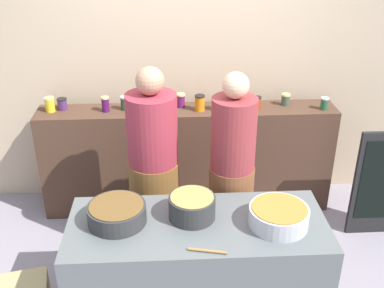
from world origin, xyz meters
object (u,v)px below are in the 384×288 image
at_px(preserve_jar_7, 200,103).
at_px(preserve_jar_10, 257,103).
at_px(preserve_jar_12, 324,103).
at_px(wooden_spoon, 207,251).
at_px(preserve_jar_9, 240,104).
at_px(preserve_jar_0, 50,104).
at_px(preserve_jar_5, 161,105).
at_px(cooking_pot_right, 279,216).
at_px(preserve_jar_2, 105,104).
at_px(preserve_jar_1, 62,104).
at_px(preserve_jar_6, 181,100).
at_px(preserve_jar_4, 149,104).
at_px(preserve_jar_11, 285,99).
at_px(cook_in_cap, 231,185).
at_px(cooking_pot_left, 117,214).
at_px(cook_with_tongs, 154,179).
at_px(preserve_jar_8, 217,104).
at_px(preserve_jar_3, 125,103).
at_px(cooking_pot_center, 192,207).

height_order(preserve_jar_7, preserve_jar_10, preserve_jar_7).
height_order(preserve_jar_12, wooden_spoon, preserve_jar_12).
bearing_deg(preserve_jar_9, preserve_jar_0, 178.45).
xyz_separation_m(preserve_jar_5, cooking_pot_right, (0.75, -1.44, -0.21)).
bearing_deg(preserve_jar_2, preserve_jar_1, 170.44).
bearing_deg(preserve_jar_6, preserve_jar_7, -29.83).
bearing_deg(preserve_jar_7, preserve_jar_12, -1.64).
height_order(preserve_jar_7, wooden_spoon, preserve_jar_7).
height_order(preserve_jar_5, wooden_spoon, preserve_jar_5).
bearing_deg(preserve_jar_1, preserve_jar_4, -3.93).
distance_m(preserve_jar_11, preserve_jar_12, 0.34).
bearing_deg(preserve_jar_0, preserve_jar_12, -2.00).
bearing_deg(cook_in_cap, preserve_jar_1, 147.37).
bearing_deg(cooking_pot_left, preserve_jar_9, 53.31).
bearing_deg(preserve_jar_10, preserve_jar_2, 179.25).
relative_size(preserve_jar_4, cooking_pot_left, 0.28).
bearing_deg(preserve_jar_2, cook_with_tongs, -59.13).
height_order(preserve_jar_8, wooden_spoon, preserve_jar_8).
distance_m(preserve_jar_1, wooden_spoon, 2.11).
bearing_deg(preserve_jar_4, preserve_jar_2, -178.01).
xyz_separation_m(preserve_jar_1, preserve_jar_11, (2.02, -0.00, 0.00)).
bearing_deg(preserve_jar_11, preserve_jar_1, 179.91).
height_order(preserve_jar_1, preserve_jar_10, preserve_jar_10).
xyz_separation_m(preserve_jar_4, preserve_jar_8, (0.61, -0.03, 0.01)).
bearing_deg(preserve_jar_12, preserve_jar_6, 174.32).
bearing_deg(preserve_jar_8, preserve_jar_9, 0.45).
bearing_deg(cooking_pot_left, preserve_jar_11, 44.72).
relative_size(preserve_jar_1, preserve_jar_8, 0.86).
xyz_separation_m(preserve_jar_5, preserve_jar_8, (0.50, -0.03, 0.01)).
distance_m(preserve_jar_10, cooking_pot_left, 1.77).
relative_size(preserve_jar_10, preserve_jar_12, 1.06).
distance_m(preserve_jar_1, preserve_jar_4, 0.77).
bearing_deg(cook_with_tongs, preserve_jar_9, 42.42).
bearing_deg(preserve_jar_7, preserve_jar_1, 175.69).
height_order(preserve_jar_9, preserve_jar_12, preserve_jar_12).
bearing_deg(preserve_jar_7, preserve_jar_10, 0.95).
relative_size(preserve_jar_3, preserve_jar_5, 1.24).
distance_m(preserve_jar_4, preserve_jar_12, 1.57).
relative_size(preserve_jar_0, cooking_pot_center, 0.42).
xyz_separation_m(preserve_jar_1, preserve_jar_5, (0.88, -0.06, -0.00)).
bearing_deg(wooden_spoon, preserve_jar_3, 109.21).
xyz_separation_m(preserve_jar_2, cook_with_tongs, (0.43, -0.72, -0.35)).
xyz_separation_m(preserve_jar_11, cook_with_tongs, (-1.20, -0.78, -0.34)).
bearing_deg(preserve_jar_1, wooden_spoon, -56.49).
bearing_deg(preserve_jar_4, cooking_pot_center, -76.72).
distance_m(preserve_jar_8, cook_with_tongs, 0.96).
bearing_deg(preserve_jar_1, cook_with_tongs, -43.64).
bearing_deg(preserve_jar_10, cook_in_cap, -111.81).
height_order(preserve_jar_3, preserve_jar_5, preserve_jar_3).
bearing_deg(preserve_jar_0, preserve_jar_8, -1.82).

